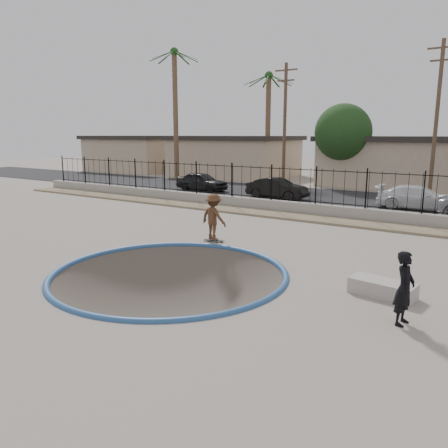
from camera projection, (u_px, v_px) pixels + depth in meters
ground at (326, 231)px, 23.78m from camera, size 120.00×120.00×2.20m
bowl_pit at (170, 274)px, 12.93m from camera, size 6.84×6.84×1.80m
coping_ring at (170, 274)px, 12.93m from camera, size 7.04×7.04×0.20m
rock_strip at (306, 218)px, 21.26m from camera, size 42.00×1.60×0.11m
retaining_wall at (315, 210)px, 22.11m from camera, size 42.00×0.45×0.60m
fence at (316, 186)px, 21.86m from camera, size 40.00×0.04×1.80m
street at (355, 199)px, 27.64m from camera, size 90.00×8.00×0.04m
house_west_far at (138, 153)px, 50.11m from camera, size 10.60×8.60×3.90m
house_west at (234, 156)px, 43.10m from camera, size 11.60×8.60×3.90m
house_center at (392, 161)px, 35.02m from camera, size 10.60×8.60×3.90m
palm_left at (175, 88)px, 37.66m from camera, size 2.30×2.30×11.30m
palm_mid at (268, 103)px, 37.41m from camera, size 2.30×2.30×9.30m
utility_pole_left at (285, 125)px, 31.57m from camera, size 1.70×0.24×9.00m
utility_pole_mid at (436, 119)px, 26.12m from camera, size 1.70×0.24×9.50m
street_tree_left at (343, 132)px, 33.32m from camera, size 4.32×4.32×6.36m
skater at (214, 219)px, 16.58m from camera, size 1.22×0.82×1.76m
skateboard at (214, 240)px, 16.75m from camera, size 0.81×0.38×0.07m
videographer at (404, 288)px, 9.34m from camera, size 0.45×0.63×1.63m
concrete_ledge at (382, 288)px, 11.13m from camera, size 1.68×0.91×0.40m
car_a at (202, 181)px, 31.56m from camera, size 3.96×1.67×1.34m
car_b at (277, 188)px, 27.77m from camera, size 3.93×1.38×1.29m
car_c at (419, 198)px, 23.68m from camera, size 4.48×2.02×1.27m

